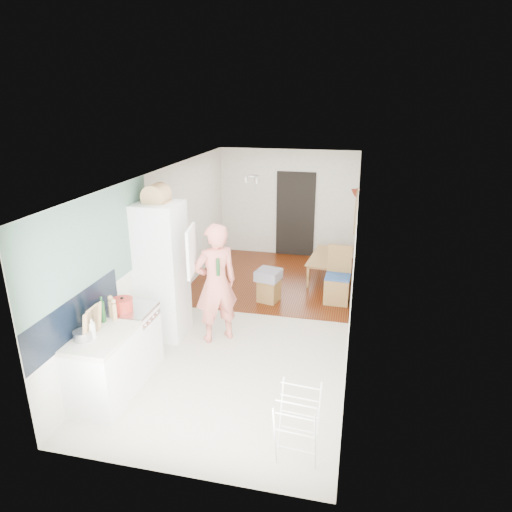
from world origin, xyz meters
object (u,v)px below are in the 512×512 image
at_px(stool, 269,290).
at_px(drying_rack, 297,427).
at_px(dining_chair, 338,276).
at_px(person, 216,273).
at_px(dining_table, 331,269).

distance_m(stool, drying_rack, 3.93).
distance_m(dining_chair, drying_rack, 4.02).
height_order(dining_chair, stool, dining_chair).
distance_m(person, drying_rack, 2.82).
bearing_deg(stool, person, -108.80).
xyz_separation_m(person, drying_rack, (1.57, -2.24, -0.70)).
height_order(dining_table, stool, stool).
relative_size(person, dining_table, 1.86).
bearing_deg(drying_rack, dining_table, 95.43).
height_order(dining_table, drying_rack, drying_rack).
xyz_separation_m(person, stool, (0.52, 1.54, -0.89)).
bearing_deg(drying_rack, stool, 110.91).
bearing_deg(person, dining_chair, -173.17).
distance_m(person, dining_chair, 2.56).
relative_size(person, dining_chair, 2.12).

